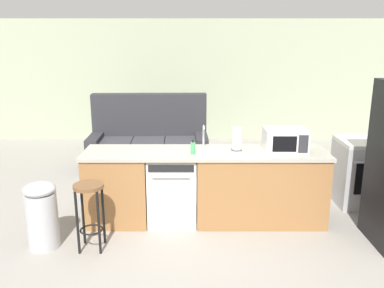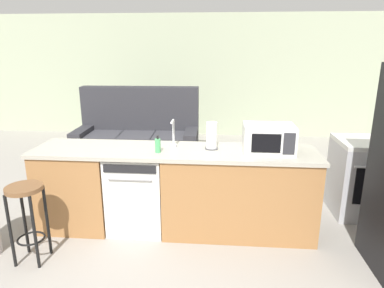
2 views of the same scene
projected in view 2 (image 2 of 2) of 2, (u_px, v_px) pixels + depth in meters
ground_plane at (162, 227)px, 3.79m from camera, size 24.00×24.00×0.00m
wall_back at (207, 76)px, 7.43m from camera, size 10.00×0.06×2.60m
kitchen_counter at (183, 193)px, 3.66m from camera, size 2.94×0.66×0.90m
dishwasher at (138, 191)px, 3.69m from camera, size 0.58×0.61×0.84m
stove_range at (367, 177)px, 4.00m from camera, size 0.76×0.68×0.90m
microwave at (269, 138)px, 3.41m from camera, size 0.50×0.37×0.28m
sink_faucet at (173, 135)px, 3.57m from camera, size 0.07×0.18×0.30m
paper_towel_roll at (212, 136)px, 3.52m from camera, size 0.14×0.14×0.28m
soap_bottle at (158, 145)px, 3.41m from camera, size 0.06×0.06×0.18m
bar_stool at (27, 207)px, 3.06m from camera, size 0.32×0.32×0.74m
couch at (139, 140)px, 5.81m from camera, size 2.02×0.96×1.27m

